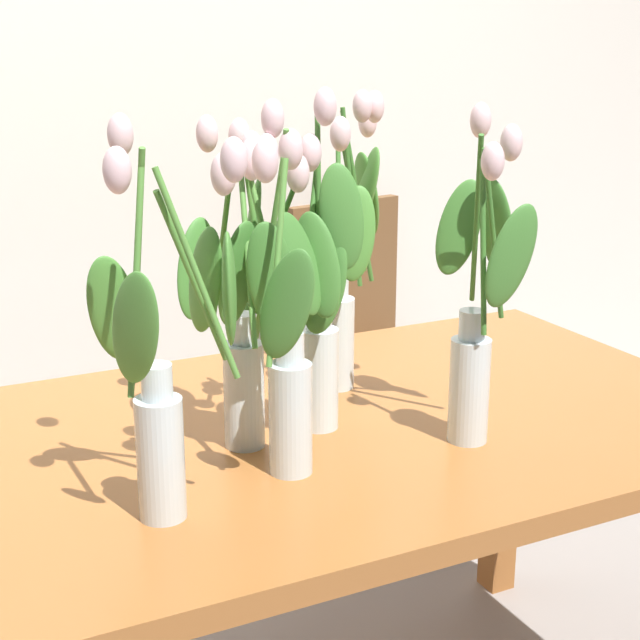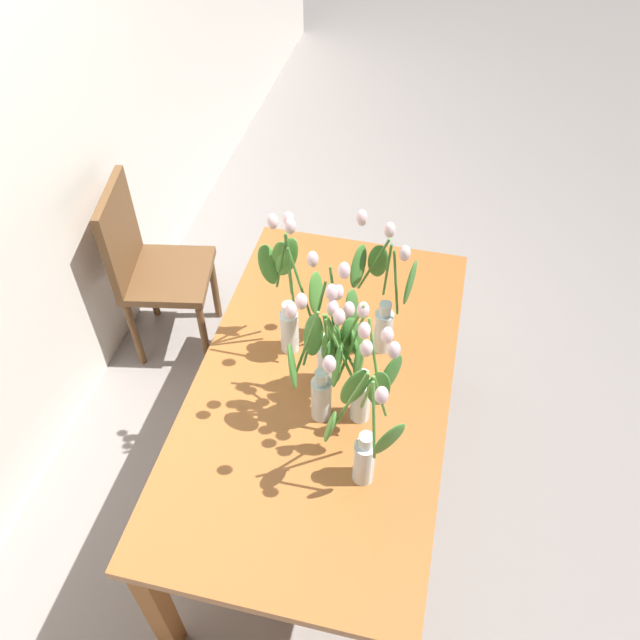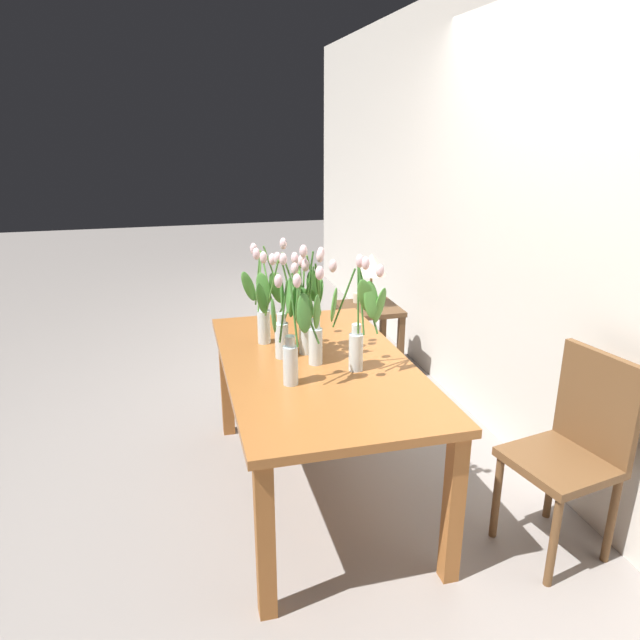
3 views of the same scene
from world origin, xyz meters
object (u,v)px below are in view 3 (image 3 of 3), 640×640
Objects in this scene: dining_table at (317,379)px; tulip_vase_1 at (294,340)px; tulip_vase_4 at (309,317)px; dining_chair at (575,443)px; side_table at (369,321)px; table_lamp at (372,266)px; tulip_vase_5 at (302,312)px; tulip_vase_3 at (359,323)px; tulip_vase_2 at (265,303)px; tulip_vase_0 at (284,317)px; pillar_candle at (357,298)px.

dining_table is 0.42m from tulip_vase_1.
tulip_vase_4 reaches higher than dining_chair.
dining_table is 2.91× the size of side_table.
tulip_vase_1 is at bearing -29.54° from table_lamp.
tulip_vase_5 is at bearing -127.30° from dining_chair.
tulip_vase_4 reaches higher than side_table.
tulip_vase_3 is 0.61× the size of dining_chair.
tulip_vase_1 is at bearing -29.40° from side_table.
tulip_vase_1 is at bearing 3.56° from tulip_vase_2.
tulip_vase_0 is 0.21m from tulip_vase_2.
table_lamp is at bearing -174.00° from dining_chair.
tulip_vase_3 is at bearing -121.23° from dining_chair.
tulip_vase_4 is 1.63m from table_lamp.
tulip_vase_1 is 1.03× the size of tulip_vase_5.
side_table is at bearing 150.60° from tulip_vase_1.
tulip_vase_1 reaches higher than side_table.
tulip_vase_0 is at bearing -35.02° from side_table.
tulip_vase_2 is at bearing -143.30° from tulip_vase_3.
dining_table is 0.33m from tulip_vase_4.
tulip_vase_4 reaches higher than tulip_vase_1.
dining_table is at bearing -28.39° from side_table.
tulip_vase_3 is at bearing -17.79° from pillar_candle.
dining_table is 1.20m from dining_chair.
tulip_vase_3 reaches higher than pillar_candle.
tulip_vase_2 is 1.48m from table_lamp.
pillar_candle is (-1.40, 0.83, -0.36)m from tulip_vase_0.
tulip_vase_4 is 1.07× the size of side_table.
tulip_vase_3 is at bearing 102.90° from tulip_vase_1.
side_table is at bearing 147.85° from tulip_vase_5.
tulip_vase_5 is at bearing -159.50° from dining_table.
pillar_candle is at bearing -153.42° from side_table.
tulip_vase_2 is 0.34m from tulip_vase_4.
tulip_vase_2 reaches higher than dining_chair.
tulip_vase_2 reaches higher than tulip_vase_1.
tulip_vase_2 reaches higher than table_lamp.
tulip_vase_2 is 0.99× the size of tulip_vase_3.
dining_table is at bearing -28.57° from table_lamp.
dining_chair is (0.67, 0.99, -0.12)m from dining_table.
dining_table is at bearing 75.05° from tulip_vase_4.
tulip_vase_3 is at bearing 35.41° from tulip_vase_5.
tulip_vase_0 is 0.61× the size of dining_chair.
tulip_vase_0 is 1.05× the size of tulip_vase_5.
dining_chair is (0.43, 1.16, -0.43)m from tulip_vase_1.
tulip_vase_1 is 1.01× the size of side_table.
dining_chair is 2.13m from table_lamp.
tulip_vase_3 reaches higher than tulip_vase_5.
table_lamp is (-1.30, 0.82, -0.11)m from tulip_vase_5.
dining_table reaches higher than side_table.
tulip_vase_4 is at bearing -131.63° from tulip_vase_3.
tulip_vase_1 is at bearing -77.10° from tulip_vase_3.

